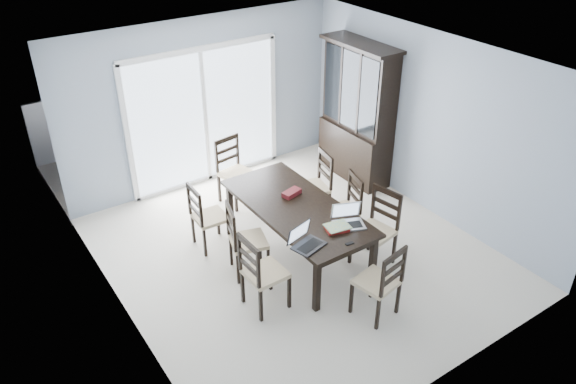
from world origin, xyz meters
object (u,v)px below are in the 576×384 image
laptop_dark (309,242)px  chair_right_near (380,220)px  chair_right_far (318,178)px  chair_end_far (232,163)px  chair_left_far (203,211)px  chair_left_near (258,266)px  chair_right_mid (347,201)px  laptop_silver (349,222)px  chair_end_near (384,276)px  china_hutch (357,114)px  chair_left_mid (240,233)px  cell_phone (350,243)px  hot_tub (163,133)px  dining_table (297,211)px  game_box (292,193)px

laptop_dark → chair_right_near: bearing=-9.8°
chair_right_near → chair_right_far: 1.30m
chair_right_near → chair_end_far: bearing=7.7°
chair_left_far → chair_left_near: bearing=0.7°
chair_right_near → chair_right_mid: (-0.02, 0.61, -0.04)m
chair_end_far → laptop_silver: 2.41m
chair_left_far → chair_right_far: 1.73m
chair_left_near → chair_end_near: (1.07, -0.90, -0.02)m
laptop_dark → laptop_silver: size_ratio=0.97×
china_hutch → chair_left_mid: size_ratio=1.95×
cell_phone → hot_tub: 4.57m
china_hutch → chair_right_far: (-1.22, -0.63, -0.47)m
dining_table → laptop_dark: laptop_dark is taller
chair_end_far → cell_phone: 2.68m
chair_end_far → chair_right_mid: bearing=104.0°
chair_end_far → laptop_silver: (0.25, -2.39, 0.19)m
laptop_dark → laptop_silver: bearing=-8.9°
chair_left_near → chair_right_mid: (1.73, 0.54, -0.03)m
chair_right_near → laptop_silver: (-0.54, -0.03, 0.19)m
laptop_dark → game_box: laptop_dark is taller
cell_phone → chair_right_near: bearing=28.7°
chair_left_far → chair_right_far: bearing=86.0°
chair_end_far → laptop_dark: 2.49m
chair_left_far → china_hutch: bearing=100.7°
chair_left_near → chair_end_far: chair_end_far is taller
dining_table → chair_right_near: size_ratio=1.89×
chair_right_mid → chair_end_near: bearing=170.9°
china_hutch → laptop_silver: size_ratio=5.14×
dining_table → laptop_silver: bearing=-70.1°
hot_tub → chair_right_near: bearing=-75.5°
laptop_silver → chair_left_far: bearing=149.9°
chair_left_far → laptop_dark: (0.53, -1.59, 0.23)m
chair_left_mid → chair_right_mid: bearing=101.3°
chair_right_far → hot_tub: bearing=31.9°
dining_table → chair_end_near: 1.51m
china_hutch → cell_phone: bearing=-131.6°
china_hutch → game_box: 2.19m
chair_left_far → chair_right_mid: size_ratio=0.99×
chair_right_mid → laptop_silver: chair_right_mid is taller
chair_left_mid → cell_phone: bearing=53.7°
dining_table → chair_left_near: 1.13m
chair_left_far → chair_end_far: size_ratio=0.94×
china_hutch → game_box: china_hutch is taller
chair_end_near → laptop_dark: bearing=113.8°
chair_right_mid → laptop_dark: size_ratio=2.65×
dining_table → hot_tub: size_ratio=1.21×
chair_end_far → laptop_silver: bearing=86.2°
chair_end_near → chair_left_mid: bearing=109.2°
chair_left_mid → chair_end_near: (0.90, -1.57, -0.01)m
laptop_dark → laptop_silver: 0.64m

